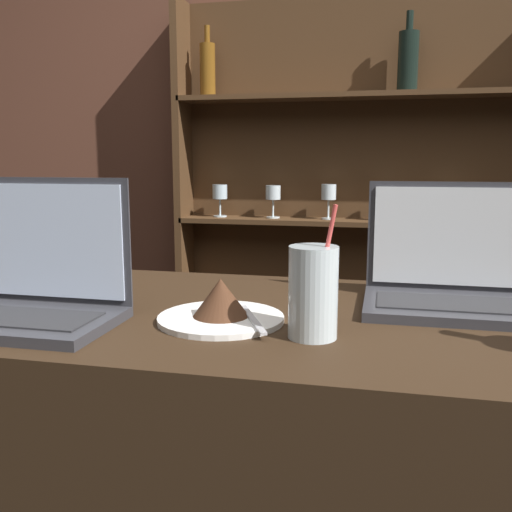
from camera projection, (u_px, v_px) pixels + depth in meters
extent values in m
cube|color=brown|center=(353.00, 158.00, 2.38)|extent=(7.00, 0.06, 2.70)
cube|color=#472D19|center=(185.00, 241.00, 2.48)|extent=(0.03, 0.18, 1.98)
cube|color=#472D19|center=(357.00, 244.00, 2.40)|extent=(1.50, 0.02, 1.98)
cube|color=#472D19|center=(353.00, 340.00, 2.39)|extent=(1.46, 0.18, 0.02)
cube|color=#472D19|center=(357.00, 222.00, 2.30)|extent=(1.46, 0.18, 0.02)
cube|color=#472D19|center=(360.00, 96.00, 2.22)|extent=(1.46, 0.18, 0.02)
cylinder|color=silver|center=(220.00, 216.00, 2.43)|extent=(0.06, 0.06, 0.01)
cylinder|color=silver|center=(220.00, 207.00, 2.42)|extent=(0.01, 0.01, 0.07)
cylinder|color=silver|center=(220.00, 192.00, 2.41)|extent=(0.06, 0.06, 0.06)
cylinder|color=silver|center=(273.00, 217.00, 2.38)|extent=(0.06, 0.06, 0.01)
cylinder|color=silver|center=(273.00, 208.00, 2.37)|extent=(0.01, 0.01, 0.07)
cylinder|color=silver|center=(273.00, 192.00, 2.36)|extent=(0.06, 0.06, 0.06)
cylinder|color=silver|center=(328.00, 219.00, 2.33)|extent=(0.05, 0.05, 0.01)
cylinder|color=silver|center=(328.00, 209.00, 2.32)|extent=(0.01, 0.01, 0.07)
cylinder|color=silver|center=(329.00, 192.00, 2.31)|extent=(0.06, 0.06, 0.06)
cylinder|color=silver|center=(386.00, 220.00, 2.28)|extent=(0.05, 0.05, 0.01)
cylinder|color=silver|center=(386.00, 210.00, 2.27)|extent=(0.01, 0.01, 0.08)
cylinder|color=silver|center=(387.00, 193.00, 2.26)|extent=(0.06, 0.06, 0.06)
cylinder|color=silver|center=(446.00, 221.00, 2.23)|extent=(0.05, 0.05, 0.01)
cylinder|color=silver|center=(446.00, 212.00, 2.22)|extent=(0.01, 0.01, 0.07)
cylinder|color=silver|center=(447.00, 196.00, 2.21)|extent=(0.06, 0.06, 0.06)
cylinder|color=silver|center=(509.00, 223.00, 2.18)|extent=(0.05, 0.05, 0.01)
cylinder|color=silver|center=(510.00, 212.00, 2.17)|extent=(0.01, 0.01, 0.07)
cylinder|color=silver|center=(511.00, 195.00, 2.16)|extent=(0.06, 0.06, 0.06)
cylinder|color=black|center=(408.00, 62.00, 2.16)|extent=(0.08, 0.08, 0.22)
cylinder|color=black|center=(410.00, 21.00, 2.14)|extent=(0.03, 0.03, 0.07)
cylinder|color=brown|center=(208.00, 70.00, 2.34)|extent=(0.06, 0.06, 0.21)
cylinder|color=brown|center=(207.00, 34.00, 2.31)|extent=(0.02, 0.02, 0.07)
cube|color=#333338|center=(19.00, 321.00, 0.97)|extent=(0.33, 0.20, 0.02)
cube|color=#28282B|center=(15.00, 317.00, 0.96)|extent=(0.28, 0.11, 0.00)
cube|color=#333338|center=(48.00, 241.00, 1.05)|extent=(0.33, 0.00, 0.23)
cube|color=silver|center=(47.00, 241.00, 1.04)|extent=(0.30, 0.01, 0.21)
cube|color=#333338|center=(453.00, 307.00, 1.06)|extent=(0.33, 0.22, 0.02)
cube|color=#28282B|center=(454.00, 303.00, 1.05)|extent=(0.28, 0.12, 0.00)
cube|color=#333338|center=(451.00, 236.00, 1.15)|extent=(0.33, 0.00, 0.22)
cube|color=silver|center=(451.00, 237.00, 1.14)|extent=(0.30, 0.01, 0.20)
cylinder|color=white|center=(221.00, 319.00, 1.00)|extent=(0.22, 0.22, 0.01)
cone|color=#422616|center=(221.00, 297.00, 0.99)|extent=(0.10, 0.10, 0.07)
cube|color=#B7B7BC|center=(253.00, 319.00, 0.97)|extent=(0.08, 0.16, 0.00)
cylinder|color=silver|center=(313.00, 292.00, 0.90)|extent=(0.08, 0.08, 0.15)
cylinder|color=#E04C47|center=(322.00, 272.00, 0.89)|extent=(0.04, 0.01, 0.21)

